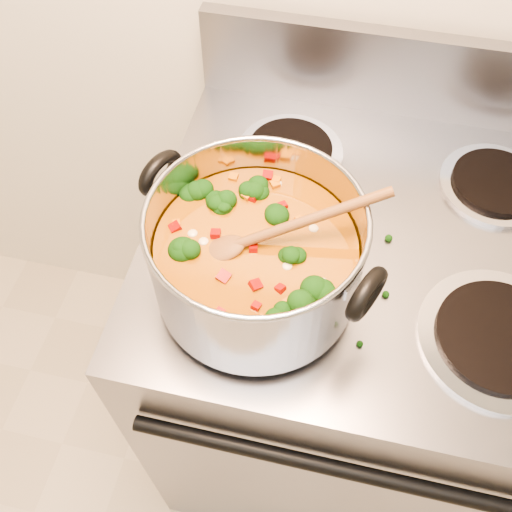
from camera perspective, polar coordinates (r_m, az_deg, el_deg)
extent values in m
cube|color=gray|center=(1.32, 8.84, -9.98)|extent=(0.74, 0.64, 0.92)
cube|color=gray|center=(1.09, 14.82, 17.11)|extent=(0.74, 0.03, 0.16)
cylinder|color=black|center=(0.88, 8.77, -20.41)|extent=(0.63, 0.02, 0.02)
cylinder|color=#A5A5AD|center=(0.84, -0.25, -3.56)|extent=(0.22, 0.22, 0.01)
cylinder|color=black|center=(0.84, -0.25, -3.28)|extent=(0.18, 0.18, 0.01)
cylinder|color=#A5A5AD|center=(0.87, 23.01, -7.60)|extent=(0.22, 0.22, 0.01)
cylinder|color=black|center=(0.87, 23.19, -7.36)|extent=(0.18, 0.18, 0.01)
cylinder|color=#A5A5AD|center=(1.02, 3.44, 10.34)|extent=(0.19, 0.19, 0.01)
cylinder|color=black|center=(1.01, 3.46, 10.66)|extent=(0.15, 0.15, 0.01)
cylinder|color=#A5A5AD|center=(1.05, 22.78, 6.57)|extent=(0.19, 0.19, 0.01)
cylinder|color=black|center=(1.04, 22.92, 6.86)|extent=(0.15, 0.15, 0.01)
cylinder|color=#A6A6AE|center=(0.77, 0.00, 0.22)|extent=(0.29, 0.29, 0.15)
torus|color=#A6A6AE|center=(0.71, 0.00, 3.78)|extent=(0.29, 0.29, 0.01)
cylinder|color=#914A0D|center=(0.79, 0.00, -0.89)|extent=(0.27, 0.27, 0.10)
torus|color=black|center=(0.80, -9.51, 8.15)|extent=(0.05, 0.08, 0.08)
torus|color=black|center=(0.68, 11.01, -3.75)|extent=(0.05, 0.08, 0.08)
ellipsoid|color=black|center=(0.69, -1.84, -6.69)|extent=(0.04, 0.04, 0.03)
ellipsoid|color=black|center=(0.74, 7.65, -0.16)|extent=(0.04, 0.04, 0.03)
ellipsoid|color=black|center=(0.69, 2.75, -6.72)|extent=(0.04, 0.04, 0.03)
ellipsoid|color=black|center=(0.70, 3.91, -4.73)|extent=(0.04, 0.04, 0.03)
ellipsoid|color=black|center=(0.74, -5.48, -0.15)|extent=(0.04, 0.04, 0.03)
ellipsoid|color=black|center=(0.69, -1.72, -6.10)|extent=(0.04, 0.04, 0.03)
ellipsoid|color=black|center=(0.70, 5.32, -5.19)|extent=(0.04, 0.04, 0.03)
ellipsoid|color=black|center=(0.78, -8.16, 3.44)|extent=(0.04, 0.04, 0.03)
ellipsoid|color=black|center=(0.73, -6.34, -1.20)|extent=(0.04, 0.04, 0.03)
ellipsoid|color=black|center=(0.76, 0.94, 2.64)|extent=(0.04, 0.04, 0.03)
ellipsoid|color=black|center=(0.70, 4.07, -5.27)|extent=(0.04, 0.04, 0.03)
ellipsoid|color=#8A0705|center=(0.74, -4.33, 0.44)|extent=(0.01, 0.01, 0.01)
ellipsoid|color=#8A0705|center=(0.74, -5.89, -0.07)|extent=(0.01, 0.01, 0.01)
ellipsoid|color=#8A0705|center=(0.77, -3.07, 2.80)|extent=(0.01, 0.01, 0.01)
ellipsoid|color=#8A0705|center=(0.76, -5.53, 1.64)|extent=(0.01, 0.01, 0.01)
ellipsoid|color=#8A0705|center=(0.70, -2.50, -5.04)|extent=(0.01, 0.01, 0.01)
ellipsoid|color=#8A0705|center=(0.78, 5.40, 3.98)|extent=(0.01, 0.01, 0.01)
ellipsoid|color=#8A0705|center=(0.70, -4.44, -5.66)|extent=(0.01, 0.01, 0.01)
ellipsoid|color=#8A0705|center=(0.75, 3.51, 0.75)|extent=(0.01, 0.01, 0.01)
ellipsoid|color=#8A0705|center=(0.74, 5.63, -0.60)|extent=(0.01, 0.01, 0.01)
ellipsoid|color=#8A0705|center=(0.80, 2.94, 6.00)|extent=(0.01, 0.01, 0.01)
ellipsoid|color=#8A0705|center=(0.77, -1.39, 3.24)|extent=(0.01, 0.01, 0.01)
ellipsoid|color=#B65E0A|center=(0.82, 1.26, 7.96)|extent=(0.01, 0.01, 0.01)
ellipsoid|color=#B65E0A|center=(0.74, 8.19, -0.23)|extent=(0.01, 0.01, 0.01)
ellipsoid|color=#B65E0A|center=(0.76, -9.08, 1.30)|extent=(0.01, 0.01, 0.01)
ellipsoid|color=#B65E0A|center=(0.73, 8.80, -1.36)|extent=(0.01, 0.01, 0.01)
ellipsoid|color=#B65E0A|center=(0.71, 0.56, -3.06)|extent=(0.01, 0.01, 0.01)
ellipsoid|color=#B65E0A|center=(0.74, -7.80, -0.66)|extent=(0.01, 0.01, 0.01)
ellipsoid|color=#B65E0A|center=(0.73, 3.91, -1.51)|extent=(0.01, 0.01, 0.01)
ellipsoid|color=#B65E0A|center=(0.82, -0.02, 7.97)|extent=(0.01, 0.01, 0.01)
ellipsoid|color=beige|center=(0.77, 2.26, 3.49)|extent=(0.02, 0.02, 0.01)
ellipsoid|color=beige|center=(0.81, 2.17, 6.50)|extent=(0.02, 0.02, 0.01)
ellipsoid|color=beige|center=(0.73, -8.50, -2.21)|extent=(0.02, 0.02, 0.01)
ellipsoid|color=beige|center=(0.75, 4.65, 0.98)|extent=(0.02, 0.02, 0.01)
ellipsoid|color=beige|center=(0.76, -3.46, 2.47)|extent=(0.02, 0.02, 0.01)
ellipsoid|color=beige|center=(0.69, 1.30, -5.65)|extent=(0.02, 0.02, 0.01)
ellipsoid|color=beige|center=(0.82, 1.38, 7.47)|extent=(0.02, 0.02, 0.01)
ellipsoid|color=beige|center=(0.74, 3.37, 0.24)|extent=(0.02, 0.02, 0.01)
ellipsoid|color=brown|center=(0.75, -3.40, 0.65)|extent=(0.08, 0.06, 0.04)
cylinder|color=brown|center=(0.73, 4.96, 3.50)|extent=(0.21, 0.10, 0.09)
ellipsoid|color=black|center=(0.99, -0.21, 8.55)|extent=(0.01, 0.01, 0.01)
ellipsoid|color=black|center=(0.81, -12.21, -10.48)|extent=(0.01, 0.01, 0.01)
ellipsoid|color=black|center=(0.78, -5.30, -12.67)|extent=(0.01, 0.01, 0.01)
ellipsoid|color=black|center=(0.78, -5.16, -12.70)|extent=(0.01, 0.01, 0.01)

